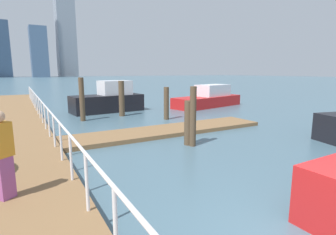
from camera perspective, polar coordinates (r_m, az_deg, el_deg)
The scene contains 13 objects.
ground_plane at distance 22.48m, azimuth -19.14°, elevation 2.20°, with size 300.00×300.00×0.00m, color #476675.
floating_dock at distance 12.20m, azimuth -1.04°, elevation -2.95°, with size 10.32×2.00×0.18m, color olive.
boardwalk_railing at distance 12.17m, azimuth -25.26°, elevation 1.52°, with size 0.06×30.63×1.08m.
dock_piling_0 at distance 9.91m, azimuth 5.45°, elevation 0.18°, with size 0.24×0.24×2.27m, color brown.
dock_piling_1 at distance 16.96m, azimuth -10.06°, elevation 4.07°, with size 0.36×0.36×2.25m, color brown.
dock_piling_2 at distance 15.79m, azimuth -18.20°, elevation 3.75°, with size 0.29×0.29×2.49m, color brown.
dock_piling_3 at distance 10.12m, azimuth 4.44°, elevation -1.20°, with size 0.31×0.31×1.72m, color brown.
dock_piling_4 at distance 15.50m, azimuth -0.36°, elevation 3.09°, with size 0.31×0.31×1.93m, color brown.
moored_boat_0 at distance 19.17m, azimuth -12.72°, elevation 3.78°, with size 5.09×2.43×2.18m.
moored_boat_3 at distance 21.74m, azimuth 8.88°, elevation 4.15°, with size 6.69×3.34×1.76m.
pedestrian_1 at distance 5.85m, azimuth -32.33°, elevation -6.70°, with size 0.42×0.39×1.71m.
skyline_tower_3 at distance 155.98m, azimuth -26.23°, elevation 12.61°, with size 8.04×9.81×25.70m, color slate.
skyline_tower_4 at distance 176.56m, azimuth -21.55°, elevation 19.10°, with size 10.28×11.72×65.97m, color #8C939E.
Camera 1 is at (-4.04, -1.93, 2.80)m, focal length 28.04 mm.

